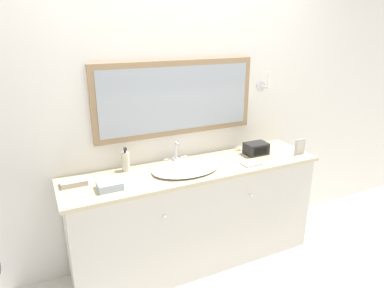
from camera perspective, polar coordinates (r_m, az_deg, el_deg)
name	(u,v)px	position (r m, az deg, el deg)	size (l,w,h in m)	color
ground_plane	(209,278)	(3.01, 2.90, -21.43)	(14.00, 14.00, 0.00)	silver
wall_back	(180,111)	(2.87, -2.04, 5.52)	(8.00, 0.18, 2.55)	white
vanity_counter	(195,215)	(2.94, 0.52, -11.78)	(2.11, 0.54, 0.88)	beige
sink_basin	(185,168)	(2.68, -1.12, -4.00)	(0.54, 0.41, 0.18)	white
soap_bottle	(126,161)	(2.70, -11.00, -2.84)	(0.06, 0.06, 0.19)	beige
appliance_box	(256,149)	(3.05, 10.64, -0.76)	(0.20, 0.14, 0.10)	black
picture_frame	(300,147)	(3.12, 17.52, -0.50)	(0.10, 0.01, 0.14)	#B2B2B7
hand_towel_near_sink	(74,182)	(2.58, -19.09, -6.07)	(0.18, 0.11, 0.04)	#B7A899
hand_towel_far_corner	(110,185)	(2.45, -13.56, -6.70)	(0.17, 0.14, 0.05)	#A8B7C6
metal_tray	(251,164)	(2.83, 9.84, -3.26)	(0.15, 0.10, 0.01)	silver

